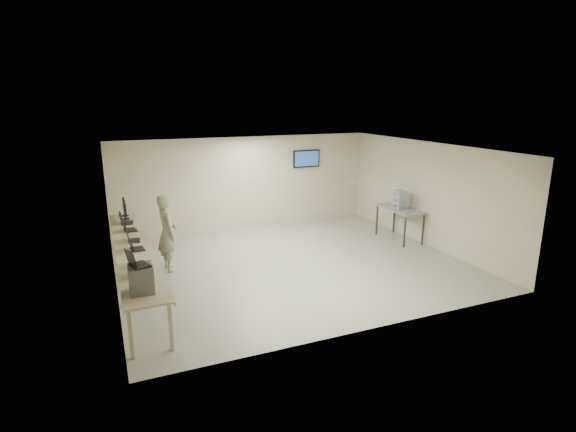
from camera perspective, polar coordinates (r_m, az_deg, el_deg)
name	(u,v)px	position (r m, az deg, el deg)	size (l,w,h in m)	color
room	(292,207)	(10.67, 0.46, 1.19)	(8.01, 7.01, 2.81)	gray
workbench	(134,250)	(9.97, -18.94, -4.11)	(0.76, 6.00, 0.90)	#BAAE8F
equipment_box	(141,279)	(7.59, -18.17, -7.58)	(0.37, 0.42, 0.44)	slate
laptop_on_box	(136,262)	(7.49, -18.76, -5.56)	(0.39, 0.41, 0.27)	black
laptop_0	(139,271)	(8.33, -18.36, -6.64)	(0.35, 0.42, 0.31)	black
laptop_1	(138,262)	(8.80, -18.49, -5.60)	(0.29, 0.35, 0.26)	black
laptop_2	(135,247)	(9.72, -18.90, -3.70)	(0.32, 0.37, 0.27)	black
laptop_3	(131,238)	(10.31, -19.27, -2.70)	(0.29, 0.35, 0.26)	black
laptop_4	(128,228)	(11.15, -19.70, -1.41)	(0.35, 0.40, 0.29)	black
laptop_5	(125,220)	(11.84, -20.04, -0.52)	(0.35, 0.41, 0.30)	black
monitor_near	(125,209)	(12.19, -20.01, 0.84)	(0.20, 0.45, 0.45)	black
monitor_far	(124,206)	(12.53, -20.11, 1.23)	(0.21, 0.47, 0.46)	black
soldier	(167,233)	(10.72, -15.09, -2.07)	(0.66, 0.43, 1.81)	gray
side_table	(400,211)	(13.03, 14.04, 0.66)	(0.71, 1.52, 0.91)	gray
storage_bins	(400,200)	(12.95, 14.05, 2.04)	(0.32, 0.35, 0.50)	#9EA6AC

